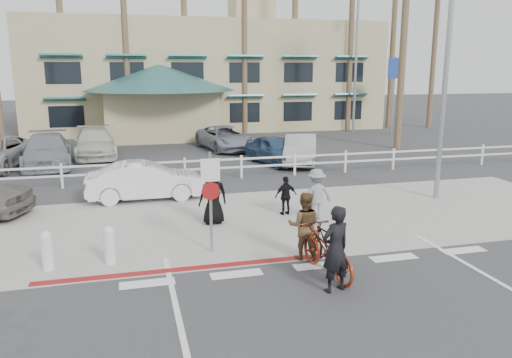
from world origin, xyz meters
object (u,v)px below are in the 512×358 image
object	(u,v)px
bike_black	(327,246)
bike_red	(327,252)
car_white_sedan	(146,181)
sign_post	(211,197)

from	to	relation	value
bike_black	bike_red	bearing A→B (deg)	57.57
bike_red	car_white_sedan	world-z (taller)	car_white_sedan
bike_red	car_white_sedan	size ratio (longest dim) A/B	0.51
sign_post	car_white_sedan	world-z (taller)	sign_post
car_white_sedan	sign_post	bearing A→B (deg)	-167.08
sign_post	bike_black	bearing A→B (deg)	-34.57
sign_post	car_white_sedan	bearing A→B (deg)	103.57
bike_black	car_white_sedan	size ratio (longest dim) A/B	0.43
bike_red	bike_black	world-z (taller)	bike_red
sign_post	bike_black	world-z (taller)	sign_post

